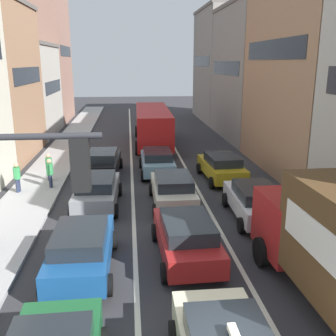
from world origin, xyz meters
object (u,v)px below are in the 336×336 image
object	(u,v)px
wagon_right_lane_far	(222,167)
pedestrian_near_kerb	(49,166)
pedestrian_far_sidewalk	(50,172)
sedan_left_lane_fourth	(103,162)
bus_mid_queue_primary	(153,123)
coupe_centre_lane_fourth	(157,161)
sedan_centre_lane_second	(187,237)
hatchback_centre_lane_third	(173,189)
sedan_right_lane_behind_truck	(255,201)
wagon_left_lane_second	(81,248)
sedan_left_lane_third	(97,190)
pedestrian_mid_sidewalk	(17,176)

from	to	relation	value
wagon_right_lane_far	pedestrian_near_kerb	distance (m)	9.55
pedestrian_far_sidewalk	sedan_left_lane_fourth	bearing A→B (deg)	-154.93
wagon_right_lane_far	bus_mid_queue_primary	xyz separation A→B (m)	(-3.25, 9.89, 0.96)
coupe_centre_lane_fourth	pedestrian_far_sidewalk	distance (m)	6.23
sedan_centre_lane_second	wagon_right_lane_far	world-z (taller)	same
wagon_right_lane_far	hatchback_centre_lane_third	bearing A→B (deg)	136.77
sedan_right_lane_behind_truck	bus_mid_queue_primary	distance (m)	15.88
sedan_right_lane_behind_truck	pedestrian_near_kerb	distance (m)	11.40
coupe_centre_lane_fourth	sedan_left_lane_fourth	world-z (taller)	same
wagon_left_lane_second	sedan_left_lane_third	distance (m)	5.76
wagon_right_lane_far	pedestrian_near_kerb	xyz separation A→B (m)	(-9.53, 0.47, 0.15)
hatchback_centre_lane_third	bus_mid_queue_primary	size ratio (longest dim) A/B	0.41
coupe_centre_lane_fourth	wagon_right_lane_far	xyz separation A→B (m)	(3.50, -1.61, 0.00)
wagon_right_lane_far	pedestrian_far_sidewalk	bearing A→B (deg)	91.77
wagon_left_lane_second	coupe_centre_lane_fourth	distance (m)	11.33
sedan_left_lane_third	pedestrian_far_sidewalk	distance (m)	3.80
hatchback_centre_lane_third	pedestrian_near_kerb	bearing A→B (deg)	56.76
wagon_left_lane_second	coupe_centre_lane_fourth	world-z (taller)	same
sedan_centre_lane_second	hatchback_centre_lane_third	world-z (taller)	same
sedan_left_lane_fourth	wagon_right_lane_far	xyz separation A→B (m)	(6.69, -1.68, 0.00)
wagon_left_lane_second	pedestrian_far_sidewalk	xyz separation A→B (m)	(-2.56, 8.51, 0.15)
bus_mid_queue_primary	pedestrian_near_kerb	world-z (taller)	bus_mid_queue_primary
pedestrian_far_sidewalk	bus_mid_queue_primary	bearing A→B (deg)	-137.83
hatchback_centre_lane_third	bus_mid_queue_primary	xyz separation A→B (m)	(-0.09, 13.61, 0.96)
wagon_right_lane_far	pedestrian_far_sidewalk	distance (m)	9.29
bus_mid_queue_primary	pedestrian_far_sidewalk	size ratio (longest dim) A/B	6.35
sedan_left_lane_third	coupe_centre_lane_fourth	world-z (taller)	same
pedestrian_near_kerb	sedan_left_lane_third	bearing A→B (deg)	-87.54
sedan_left_lane_third	pedestrian_far_sidewalk	world-z (taller)	pedestrian_far_sidewalk
sedan_right_lane_behind_truck	bus_mid_queue_primary	world-z (taller)	bus_mid_queue_primary
sedan_left_lane_fourth	pedestrian_mid_sidewalk	world-z (taller)	pedestrian_mid_sidewalk
sedan_centre_lane_second	pedestrian_mid_sidewalk	bearing A→B (deg)	43.37
coupe_centre_lane_fourth	sedan_right_lane_behind_truck	distance (m)	8.06
bus_mid_queue_primary	pedestrian_near_kerb	xyz separation A→B (m)	(-6.28, -9.43, -0.81)
sedan_left_lane_third	pedestrian_mid_sidewalk	world-z (taller)	pedestrian_mid_sidewalk
coupe_centre_lane_fourth	sedan_left_lane_fourth	bearing A→B (deg)	88.63
sedan_centre_lane_second	hatchback_centre_lane_third	bearing A→B (deg)	-3.17
coupe_centre_lane_fourth	sedan_right_lane_behind_truck	world-z (taller)	same
sedan_centre_lane_second	sedan_right_lane_behind_truck	world-z (taller)	same
hatchback_centre_lane_third	sedan_left_lane_fourth	size ratio (longest dim) A/B	0.98
sedan_right_lane_behind_truck	wagon_right_lane_far	distance (m)	5.60
wagon_left_lane_second	hatchback_centre_lane_third	size ratio (longest dim) A/B	1.01
coupe_centre_lane_fourth	pedestrian_mid_sidewalk	size ratio (longest dim) A/B	2.59
coupe_centre_lane_fourth	pedestrian_mid_sidewalk	bearing A→B (deg)	112.27
coupe_centre_lane_fourth	pedestrian_near_kerb	size ratio (longest dim) A/B	2.59
sedan_centre_lane_second	wagon_right_lane_far	xyz separation A→B (m)	(3.28, 8.75, 0.00)
wagon_left_lane_second	sedan_centre_lane_second	bearing A→B (deg)	-80.84
sedan_left_lane_fourth	pedestrian_mid_sidewalk	xyz separation A→B (m)	(-4.05, -3.04, 0.15)
wagon_right_lane_far	sedan_right_lane_behind_truck	bearing A→B (deg)	178.35
wagon_left_lane_second	hatchback_centre_lane_third	distance (m)	6.57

